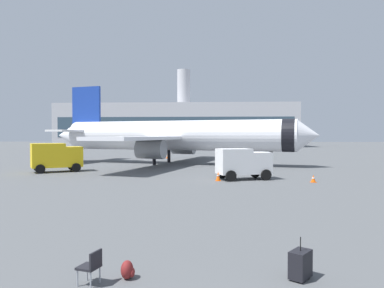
% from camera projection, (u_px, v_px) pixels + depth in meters
% --- Properties ---
extents(airplane_at_gate, '(35.26, 32.13, 10.50)m').
position_uv_depth(airplane_at_gate, '(175.00, 136.00, 46.42)').
color(airplane_at_gate, white).
rests_on(airplane_at_gate, ground).
extents(service_truck, '(5.24, 4.39, 2.90)m').
position_uv_depth(service_truck, '(56.00, 156.00, 36.56)').
color(service_truck, yellow).
rests_on(service_truck, ground).
extents(cargo_van, '(4.80, 3.44, 2.60)m').
position_uv_depth(cargo_van, '(243.00, 162.00, 30.28)').
color(cargo_van, white).
rests_on(cargo_van, ground).
extents(safety_cone_near, '(0.44, 0.44, 0.77)m').
position_uv_depth(safety_cone_near, '(218.00, 176.00, 29.43)').
color(safety_cone_near, '#F2590C').
rests_on(safety_cone_near, ground).
extents(safety_cone_mid, '(0.44, 0.44, 0.63)m').
position_uv_depth(safety_cone_mid, '(167.00, 156.00, 57.84)').
color(safety_cone_mid, '#F2590C').
rests_on(safety_cone_mid, ground).
extents(safety_cone_far, '(0.44, 0.44, 0.59)m').
position_uv_depth(safety_cone_far, '(313.00, 179.00, 28.47)').
color(safety_cone_far, '#F2590C').
rests_on(safety_cone_far, ground).
extents(safety_cone_outer, '(0.44, 0.44, 0.61)m').
position_uv_depth(safety_cone_outer, '(238.00, 162.00, 45.41)').
color(safety_cone_outer, '#F2590C').
rests_on(safety_cone_outer, ground).
extents(rolling_suitcase, '(0.71, 0.75, 1.10)m').
position_uv_depth(rolling_suitcase, '(300.00, 264.00, 9.32)').
color(rolling_suitcase, black).
rests_on(rolling_suitcase, ground).
extents(traveller_backpack, '(0.36, 0.40, 0.48)m').
position_uv_depth(traveller_backpack, '(128.00, 270.00, 9.34)').
color(traveller_backpack, maroon).
rests_on(traveller_backpack, ground).
extents(gate_chair, '(0.60, 0.60, 0.86)m').
position_uv_depth(gate_chair, '(91.00, 265.00, 8.96)').
color(gate_chair, black).
rests_on(gate_chair, ground).
extents(terminal_building, '(77.64, 22.89, 25.95)m').
position_uv_depth(terminal_building, '(177.00, 125.00, 123.13)').
color(terminal_building, '#B2B2B7').
rests_on(terminal_building, ground).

